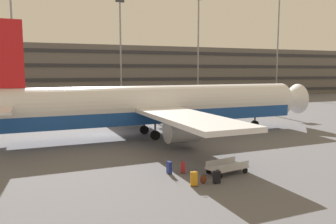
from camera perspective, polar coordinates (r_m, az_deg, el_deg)
The scene contains 13 objects.
ground_plane at distance 34.53m, azimuth -10.07°, elevation -3.98°, with size 600.00×600.00×0.00m, color #5B5B60.
terminal_structure at distance 85.17m, azimuth -16.66°, elevation 6.47°, with size 170.76×17.77×12.46m.
airliner at distance 33.30m, azimuth -1.89°, elevation 0.96°, with size 36.63×29.46×10.71m.
light_mast_center_left at distance 71.51m, azimuth -24.98°, elevation 12.65°, with size 1.80×0.50×25.31m.
light_mast_center_right at distance 72.96m, azimuth -8.07°, elevation 11.54°, with size 1.80×0.50×21.49m.
light_mast_right at distance 79.05m, azimuth 5.16°, elevation 11.90°, with size 1.80×0.50×23.31m.
light_mast_far_right at distance 91.05m, azimuth 18.18°, elevation 11.59°, with size 1.80×0.50×25.34m.
suitcase_red at distance 21.57m, azimuth 0.20°, elevation -9.37°, with size 0.26×0.41×1.01m.
suitcase_navy at distance 21.79m, azimuth 2.56°, elevation -9.33°, with size 0.37×0.46×0.81m.
suitcase_orange at distance 19.39m, azimuth 4.43°, elevation -11.20°, with size 0.45×0.35×1.01m.
suitcase_upright at distance 19.96m, azimuth 8.27°, elevation -10.84°, with size 0.43×0.28×0.85m.
backpack_teal at distance 19.88m, azimuth 6.02°, elevation -11.35°, with size 0.43×0.36×0.57m.
baggage_cart at distance 21.88m, azimuth 10.00°, elevation -9.21°, with size 3.37×1.77×0.82m.
Camera 1 is at (-6.17, -33.35, 6.47)m, focal length 35.87 mm.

